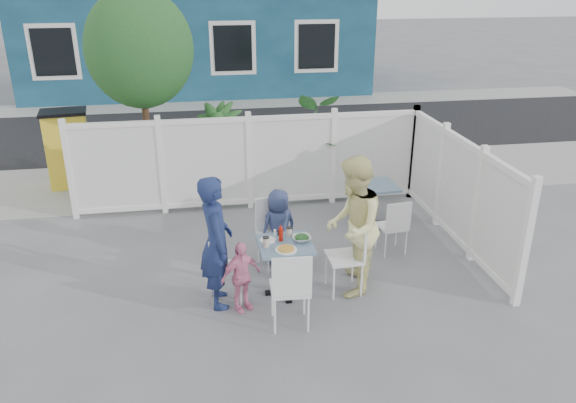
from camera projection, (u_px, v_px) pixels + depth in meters
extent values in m
plane|color=slate|center=(262.00, 276.00, 7.56)|extent=(80.00, 80.00, 0.00)
cube|color=gray|center=(238.00, 179.00, 11.02)|extent=(24.00, 2.60, 0.01)
cube|color=black|center=(226.00, 130.00, 14.39)|extent=(24.00, 5.00, 0.01)
cube|color=gray|center=(220.00, 104.00, 17.21)|extent=(24.00, 1.60, 0.01)
cube|color=black|center=(114.00, 51.00, 16.53)|extent=(1.20, 0.04, 1.40)
cube|color=black|center=(249.00, 48.00, 17.14)|extent=(1.20, 0.04, 1.40)
cube|color=white|center=(249.00, 162.00, 9.45)|extent=(5.80, 0.04, 1.40)
cube|color=white|center=(248.00, 119.00, 9.16)|extent=(5.86, 0.08, 0.08)
cube|color=white|center=(250.00, 204.00, 9.74)|extent=(5.86, 0.08, 0.12)
cube|color=white|center=(458.00, 190.00, 8.25)|extent=(0.04, 3.60, 1.40)
cube|color=white|center=(464.00, 142.00, 7.97)|extent=(0.08, 3.66, 0.08)
cube|color=white|center=(452.00, 237.00, 8.54)|extent=(0.08, 3.66, 0.12)
cylinder|color=#382316|center=(147.00, 131.00, 9.86)|extent=(0.12, 0.12, 2.40)
ellipsoid|color=#194621|center=(139.00, 49.00, 9.33)|extent=(1.80, 1.62, 1.98)
cube|color=gold|center=(68.00, 150.00, 10.46)|extent=(0.82, 0.63, 1.40)
imported|color=#194621|center=(217.00, 151.00, 10.00)|extent=(1.27, 1.27, 1.67)
imported|color=#194621|center=(322.00, 148.00, 10.20)|extent=(1.91, 1.84, 1.64)
cube|color=#425677|center=(285.00, 245.00, 6.92)|extent=(0.68, 0.68, 0.04)
cylinder|color=black|center=(285.00, 269.00, 7.05)|extent=(0.08, 0.08, 0.65)
cube|color=black|center=(285.00, 291.00, 7.17)|extent=(0.52, 0.09, 0.04)
cube|color=black|center=(285.00, 291.00, 7.17)|extent=(0.09, 0.52, 0.04)
cube|color=#425677|center=(376.00, 186.00, 8.85)|extent=(0.66, 0.66, 0.04)
cylinder|color=black|center=(374.00, 205.00, 8.98)|extent=(0.07, 0.07, 0.63)
cube|color=black|center=(373.00, 223.00, 9.10)|extent=(0.51, 0.09, 0.04)
cube|color=black|center=(373.00, 223.00, 9.10)|extent=(0.09, 0.51, 0.04)
cube|color=white|center=(228.00, 268.00, 6.89)|extent=(0.45, 0.47, 0.04)
cube|color=white|center=(213.00, 251.00, 6.81)|extent=(0.11, 0.40, 0.43)
cylinder|color=white|center=(244.00, 277.00, 7.13)|extent=(0.02, 0.02, 0.43)
cylinder|color=white|center=(240.00, 291.00, 6.81)|extent=(0.02, 0.02, 0.43)
cylinder|color=white|center=(218.00, 276.00, 7.14)|extent=(0.02, 0.02, 0.43)
cylinder|color=white|center=(214.00, 290.00, 6.82)|extent=(0.02, 0.02, 0.43)
cube|color=white|center=(344.00, 257.00, 7.05)|extent=(0.43, 0.45, 0.04)
cube|color=white|center=(360.00, 237.00, 6.99)|extent=(0.04, 0.44, 0.47)
cylinder|color=white|center=(334.00, 283.00, 6.94)|extent=(0.03, 0.03, 0.47)
cylinder|color=white|center=(326.00, 268.00, 7.28)|extent=(0.03, 0.03, 0.47)
cylinder|color=white|center=(361.00, 280.00, 7.00)|extent=(0.03, 0.03, 0.47)
cylinder|color=white|center=(352.00, 265.00, 7.35)|extent=(0.03, 0.03, 0.47)
cube|color=white|center=(276.00, 235.00, 7.67)|extent=(0.52, 0.51, 0.04)
cube|color=white|center=(270.00, 213.00, 7.73)|extent=(0.43, 0.14, 0.46)
cylinder|color=white|center=(293.00, 253.00, 7.68)|extent=(0.02, 0.02, 0.46)
cylinder|color=white|center=(268.00, 258.00, 7.54)|extent=(0.02, 0.02, 0.46)
cylinder|color=white|center=(283.00, 242.00, 7.98)|extent=(0.02, 0.02, 0.46)
cylinder|color=white|center=(259.00, 247.00, 7.84)|extent=(0.02, 0.02, 0.46)
cube|color=white|center=(290.00, 288.00, 6.37)|extent=(0.47, 0.45, 0.04)
cube|color=white|center=(292.00, 277.00, 6.09)|extent=(0.44, 0.06, 0.47)
cylinder|color=white|center=(272.00, 299.00, 6.61)|extent=(0.03, 0.03, 0.47)
cylinder|color=white|center=(304.00, 297.00, 6.65)|extent=(0.03, 0.03, 0.47)
cylinder|color=white|center=(275.00, 316.00, 6.28)|extent=(0.03, 0.03, 0.47)
cylinder|color=white|center=(308.00, 314.00, 6.32)|extent=(0.03, 0.03, 0.47)
cube|color=white|center=(392.00, 226.00, 8.07)|extent=(0.42, 0.40, 0.04)
cube|color=white|center=(399.00, 217.00, 7.83)|extent=(0.38, 0.07, 0.41)
cylinder|color=white|center=(376.00, 236.00, 8.24)|extent=(0.02, 0.02, 0.41)
cylinder|color=white|center=(396.00, 233.00, 8.32)|extent=(0.02, 0.02, 0.41)
cylinder|color=white|center=(385.00, 245.00, 7.97)|extent=(0.02, 0.02, 0.41)
cylinder|color=white|center=(406.00, 242.00, 8.05)|extent=(0.02, 0.02, 0.41)
imported|color=navy|center=(216.00, 242.00, 6.66)|extent=(0.44, 0.63, 1.66)
imported|color=#E7DA4A|center=(353.00, 227.00, 6.91)|extent=(0.93, 1.04, 1.78)
imported|color=navy|center=(279.00, 227.00, 7.70)|extent=(0.62, 0.51, 1.09)
imported|color=pink|center=(241.00, 276.00, 6.67)|extent=(0.57, 0.43, 0.90)
cylinder|color=white|center=(286.00, 250.00, 6.73)|extent=(0.26, 0.26, 0.02)
cylinder|color=white|center=(268.00, 240.00, 6.98)|extent=(0.20, 0.20, 0.01)
imported|color=white|center=(302.00, 238.00, 6.97)|extent=(0.23, 0.23, 0.06)
cylinder|color=beige|center=(266.00, 242.00, 6.81)|extent=(0.08, 0.08, 0.12)
cylinder|color=beige|center=(289.00, 232.00, 7.08)|extent=(0.07, 0.07, 0.11)
cylinder|color=#AB1206|center=(281.00, 234.00, 6.95)|extent=(0.05, 0.05, 0.17)
cylinder|color=white|center=(275.00, 232.00, 7.11)|extent=(0.03, 0.03, 0.08)
cylinder|color=black|center=(279.00, 233.00, 7.10)|extent=(0.03, 0.03, 0.07)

